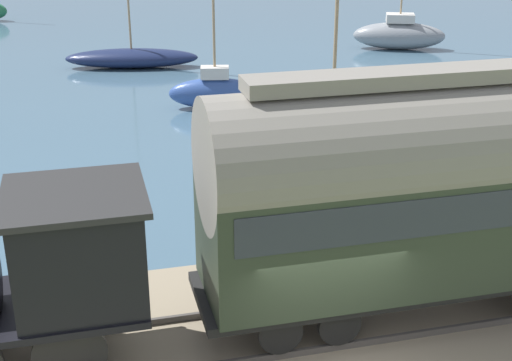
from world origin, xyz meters
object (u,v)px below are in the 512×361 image
at_px(sailboat_gray, 399,34).
at_px(sailboat_blue, 215,90).
at_px(passenger_coach, 431,182).
at_px(rowboat_near_shore, 63,208).
at_px(sailboat_brown, 331,161).
at_px(sailboat_navy, 132,57).

distance_m(sailboat_gray, sailboat_blue, 14.66).
distance_m(passenger_coach, rowboat_near_shore, 10.12).
relative_size(passenger_coach, sailboat_gray, 0.87).
bearing_deg(sailboat_brown, sailboat_gray, -18.88).
height_order(passenger_coach, sailboat_brown, sailboat_brown).
height_order(sailboat_gray, sailboat_blue, sailboat_gray).
bearing_deg(sailboat_blue, rowboat_near_shore, 158.71).
bearing_deg(passenger_coach, sailboat_blue, 2.40).
bearing_deg(sailboat_navy, sailboat_gray, -75.36).
xyz_separation_m(sailboat_brown, rowboat_near_shore, (-0.75, 7.61, -0.34)).
bearing_deg(rowboat_near_shore, sailboat_navy, -65.48).
xyz_separation_m(sailboat_navy, rowboat_near_shore, (-16.81, 3.28, -0.25)).
height_order(sailboat_gray, sailboat_navy, sailboat_gray).
xyz_separation_m(passenger_coach, sailboat_blue, (16.16, 0.68, -2.45)).
distance_m(sailboat_navy, sailboat_brown, 16.63).
bearing_deg(passenger_coach, sailboat_gray, -24.03).
relative_size(sailboat_blue, rowboat_near_shore, 3.29).
distance_m(sailboat_gray, sailboat_navy, 14.34).
bearing_deg(sailboat_navy, rowboat_near_shore, -179.95).
distance_m(passenger_coach, sailboat_blue, 16.35).
bearing_deg(sailboat_blue, passenger_coach, -165.93).
height_order(passenger_coach, sailboat_navy, sailboat_navy).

